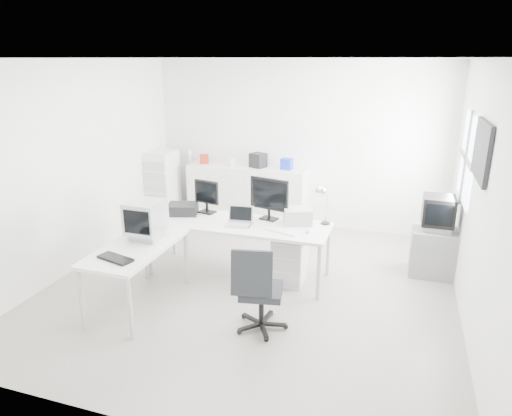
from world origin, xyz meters
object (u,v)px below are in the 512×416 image
(inkjet_printer, at_px, (183,209))
(filing_cabinet, at_px, (163,187))
(main_desk, at_px, (238,249))
(side_desk, at_px, (138,275))
(lcd_monitor_large, at_px, (269,199))
(office_chair, at_px, (261,287))
(lcd_monitor_small, at_px, (207,196))
(tv_cabinet, at_px, (433,252))
(laser_printer, at_px, (298,216))
(crt_monitor, at_px, (146,221))
(crt_tv, at_px, (438,214))
(sideboard, at_px, (247,195))
(drawer_pedestal, at_px, (290,259))
(laptop, at_px, (239,216))

(inkjet_printer, distance_m, filing_cabinet, 1.92)
(main_desk, relative_size, side_desk, 1.71)
(lcd_monitor_large, bearing_deg, office_chair, -63.08)
(lcd_monitor_small, relative_size, tv_cabinet, 0.74)
(lcd_monitor_small, distance_m, laser_printer, 1.31)
(crt_monitor, relative_size, crt_tv, 0.87)
(lcd_monitor_large, distance_m, sideboard, 2.01)
(tv_cabinet, bearing_deg, laser_printer, -160.97)
(drawer_pedestal, xyz_separation_m, laptop, (-0.65, -0.15, 0.57))
(crt_monitor, bearing_deg, lcd_monitor_small, 75.76)
(side_desk, relative_size, lcd_monitor_small, 2.96)
(lcd_monitor_large, bearing_deg, tv_cabinet, 28.62)
(drawer_pedestal, bearing_deg, inkjet_printer, 178.15)
(crt_tv, bearing_deg, main_desk, -161.77)
(office_chair, bearing_deg, side_desk, 167.66)
(inkjet_printer, height_order, crt_tv, crt_tv)
(drawer_pedestal, xyz_separation_m, sideboard, (-1.25, 1.92, 0.22))
(tv_cabinet, bearing_deg, lcd_monitor_large, -165.08)
(laser_printer, bearing_deg, tv_cabinet, -0.49)
(sideboard, bearing_deg, laser_printer, -53.40)
(lcd_monitor_small, bearing_deg, crt_tv, 23.09)
(laser_printer, distance_m, sideboard, 2.21)
(main_desk, bearing_deg, crt_monitor, -135.00)
(side_desk, bearing_deg, crt_tv, 29.89)
(crt_monitor, xyz_separation_m, tv_cabinet, (3.34, 1.67, -0.65))
(side_desk, height_order, sideboard, sideboard)
(lcd_monitor_small, distance_m, tv_cabinet, 3.16)
(main_desk, height_order, crt_monitor, crt_monitor)
(drawer_pedestal, bearing_deg, tv_cabinet, 23.28)
(filing_cabinet, bearing_deg, lcd_monitor_large, -30.09)
(laptop, xyz_separation_m, crt_monitor, (-0.90, -0.75, 0.09))
(office_chair, bearing_deg, laser_printer, 76.32)
(tv_cabinet, relative_size, filing_cabinet, 0.50)
(lcd_monitor_small, xyz_separation_m, tv_cabinet, (3.04, 0.57, -0.67))
(side_desk, xyz_separation_m, sideboard, (0.30, 3.07, 0.14))
(main_desk, height_order, crt_tv, crt_tv)
(crt_monitor, height_order, crt_tv, crt_monitor)
(lcd_monitor_small, distance_m, office_chair, 1.92)
(lcd_monitor_large, bearing_deg, crt_monitor, -123.78)
(tv_cabinet, bearing_deg, crt_monitor, -153.43)
(inkjet_printer, height_order, sideboard, sideboard)
(side_desk, height_order, tv_cabinet, side_desk)
(main_desk, distance_m, lcd_monitor_large, 0.79)
(inkjet_printer, xyz_separation_m, lcd_monitor_large, (1.20, 0.15, 0.22))
(inkjet_printer, height_order, lcd_monitor_large, lcd_monitor_large)
(drawer_pedestal, height_order, laptop, laptop)
(crt_monitor, distance_m, office_chair, 1.63)
(inkjet_printer, relative_size, laptop, 1.05)
(main_desk, height_order, laptop, laptop)
(drawer_pedestal, xyz_separation_m, lcd_monitor_small, (-1.25, 0.20, 0.69))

